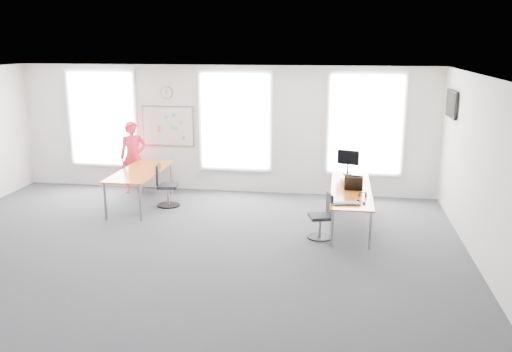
% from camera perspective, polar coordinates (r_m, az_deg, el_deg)
% --- Properties ---
extents(floor, '(10.00, 10.00, 0.00)m').
position_cam_1_polar(floor, '(9.55, -8.44, -7.89)').
color(floor, '#252529').
rests_on(floor, ground).
extents(ceiling, '(10.00, 10.00, 0.00)m').
position_cam_1_polar(ceiling, '(8.88, -9.14, 10.38)').
color(ceiling, white).
rests_on(ceiling, ground).
extents(wall_back, '(10.00, 0.00, 10.00)m').
position_cam_1_polar(wall_back, '(12.89, -3.46, 4.92)').
color(wall_back, white).
rests_on(wall_back, ground).
extents(wall_front, '(10.00, 0.00, 10.00)m').
position_cam_1_polar(wall_front, '(5.59, -21.20, -8.41)').
color(wall_front, white).
rests_on(wall_front, ground).
extents(wall_right, '(0.00, 10.00, 10.00)m').
position_cam_1_polar(wall_right, '(8.98, 23.31, -0.27)').
color(wall_right, white).
rests_on(wall_right, ground).
extents(window_left, '(1.60, 0.06, 2.20)m').
position_cam_1_polar(window_left, '(13.78, -15.85, 5.85)').
color(window_left, silver).
rests_on(window_left, wall_back).
extents(window_mid, '(1.60, 0.06, 2.20)m').
position_cam_1_polar(window_mid, '(12.78, -2.18, 5.76)').
color(window_mid, silver).
rests_on(window_mid, wall_back).
extents(window_right, '(1.60, 0.06, 2.20)m').
position_cam_1_polar(window_right, '(12.56, 11.44, 5.35)').
color(window_right, silver).
rests_on(window_right, wall_back).
extents(desk_right, '(0.77, 2.90, 0.71)m').
position_cam_1_polar(desk_right, '(10.88, 9.95, -1.52)').
color(desk_right, '#B95E17').
rests_on(desk_right, ground).
extents(desk_left, '(0.87, 2.17, 0.79)m').
position_cam_1_polar(desk_left, '(12.09, -12.12, 0.27)').
color(desk_left, '#B95E17').
rests_on(desk_left, ground).
extents(chair_right, '(0.47, 0.47, 0.85)m').
position_cam_1_polar(chair_right, '(10.04, 7.02, -4.46)').
color(chair_right, black).
rests_on(chair_right, ground).
extents(chair_left, '(0.50, 0.50, 0.94)m').
position_cam_1_polar(chair_left, '(12.03, -9.52, -1.22)').
color(chair_left, black).
rests_on(chair_left, ground).
extents(person, '(0.73, 0.62, 1.71)m').
position_cam_1_polar(person, '(13.21, -12.81, 1.97)').
color(person, red).
rests_on(person, ground).
extents(whiteboard, '(1.20, 0.03, 0.90)m').
position_cam_1_polar(whiteboard, '(13.21, -9.25, 5.21)').
color(whiteboard, silver).
rests_on(whiteboard, wall_back).
extents(wall_clock, '(0.30, 0.04, 0.30)m').
position_cam_1_polar(wall_clock, '(13.11, -9.39, 8.66)').
color(wall_clock, gray).
rests_on(wall_clock, wall_back).
extents(tv, '(0.06, 0.90, 0.55)m').
position_cam_1_polar(tv, '(11.72, 19.92, 7.14)').
color(tv, black).
rests_on(tv, wall_right).
extents(keyboard, '(0.51, 0.26, 0.02)m').
position_cam_1_polar(keyboard, '(9.80, 9.50, -2.90)').
color(keyboard, black).
rests_on(keyboard, desk_right).
extents(mouse, '(0.07, 0.11, 0.04)m').
position_cam_1_polar(mouse, '(9.90, 11.31, -2.76)').
color(mouse, black).
rests_on(mouse, desk_right).
extents(lens_cap, '(0.08, 0.08, 0.01)m').
position_cam_1_polar(lens_cap, '(10.07, 10.69, -2.54)').
color(lens_cap, black).
rests_on(lens_cap, desk_right).
extents(headphones, '(0.16, 0.09, 0.09)m').
position_cam_1_polar(headphones, '(10.32, 11.12, -1.92)').
color(headphones, black).
rests_on(headphones, desk_right).
extents(laptop_sleeve, '(0.36, 0.21, 0.29)m').
position_cam_1_polar(laptop_sleeve, '(10.68, 10.23, -0.78)').
color(laptop_sleeve, black).
rests_on(laptop_sleeve, desk_right).
extents(paper_stack, '(0.35, 0.28, 0.11)m').
position_cam_1_polar(paper_stack, '(11.08, 9.74, -0.68)').
color(paper_stack, beige).
rests_on(paper_stack, desk_right).
extents(monitor, '(0.47, 0.20, 0.54)m').
position_cam_1_polar(monitor, '(11.92, 9.67, 1.70)').
color(monitor, black).
rests_on(monitor, desk_right).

